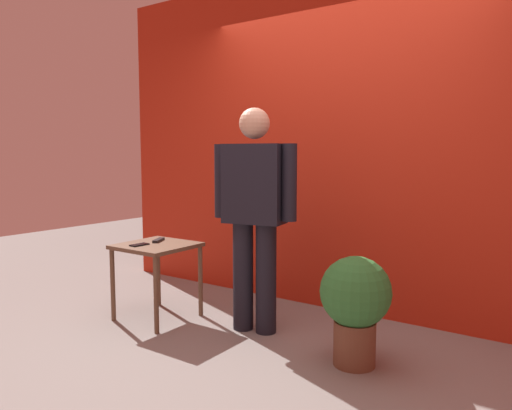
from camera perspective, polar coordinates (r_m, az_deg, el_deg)
ground_plane at (r=3.24m, az=-0.09°, el=-17.82°), size 12.00×12.00×0.00m
back_wall_red at (r=4.09m, az=10.44°, el=7.55°), size 4.80×0.12×2.85m
standing_person at (r=3.53m, az=-0.18°, el=-0.37°), size 0.65×0.30×1.64m
side_table at (r=3.94m, az=-11.59°, el=-5.79°), size 0.55×0.55×0.60m
cell_phone at (r=3.89m, az=-13.55°, el=-4.56°), size 0.08×0.15×0.01m
tv_remote at (r=4.03m, az=-11.38°, el=-4.06°), size 0.11×0.17×0.02m
potted_plant at (r=3.10m, az=11.59°, el=-11.01°), size 0.44×0.44×0.69m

